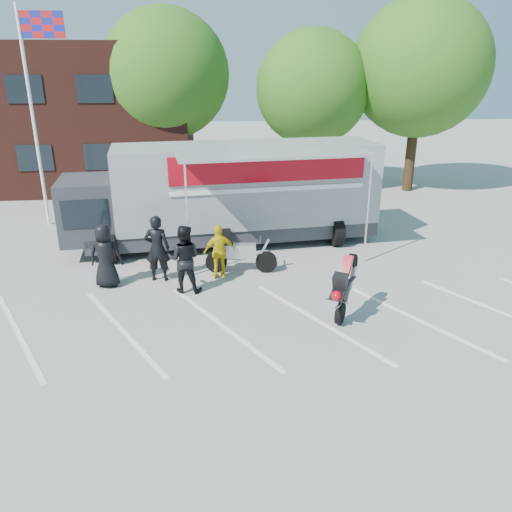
{
  "coord_description": "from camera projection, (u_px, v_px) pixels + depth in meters",
  "views": [
    {
      "loc": [
        0.08,
        -9.81,
        5.9
      ],
      "look_at": [
        1.15,
        2.26,
        1.3
      ],
      "focal_mm": 35.0,
      "sensor_mm": 36.0,
      "label": 1
    }
  ],
  "objects": [
    {
      "name": "spectator_hivis",
      "position": [
        219.0,
        252.0,
        14.69
      ],
      "size": [
        1.02,
        0.61,
        1.62
      ],
      "primitive_type": "imported",
      "rotation": [
        0.0,
        0.0,
        3.38
      ],
      "color": "yellow",
      "rests_on": "ground"
    },
    {
      "name": "transporter_truck",
      "position": [
        234.0,
        242.0,
        17.92
      ],
      "size": [
        11.48,
        6.56,
        3.47
      ],
      "primitive_type": null,
      "rotation": [
        0.0,
        0.0,
        0.12
      ],
      "color": "#92959A",
      "rests_on": "ground"
    },
    {
      "name": "tree_mid",
      "position": [
        313.0,
        89.0,
        23.85
      ],
      "size": [
        5.44,
        5.44,
        7.68
      ],
      "color": "#382314",
      "rests_on": "ground"
    },
    {
      "name": "spectator_leather_a",
      "position": [
        106.0,
        255.0,
        14.04
      ],
      "size": [
        0.95,
        0.65,
        1.86
      ],
      "primitive_type": "imported",
      "rotation": [
        0.0,
        0.0,
        3.08
      ],
      "color": "black",
      "rests_on": "ground"
    },
    {
      "name": "stunt_bike_rider",
      "position": [
        346.0,
        314.0,
        12.71
      ],
      "size": [
        1.4,
        1.67,
        1.79
      ],
      "primitive_type": null,
      "rotation": [
        0.0,
        0.0,
        -0.54
      ],
      "color": "black",
      "rests_on": "ground"
    },
    {
      "name": "tree_right",
      "position": [
        420.0,
        68.0,
        23.47
      ],
      "size": [
        6.46,
        6.46,
        9.12
      ],
      "color": "#382314",
      "rests_on": "ground"
    },
    {
      "name": "spectator_leather_b",
      "position": [
        157.0,
        248.0,
        14.43
      ],
      "size": [
        0.77,
        0.55,
        1.98
      ],
      "primitive_type": "imported",
      "rotation": [
        0.0,
        0.0,
        3.04
      ],
      "color": "black",
      "rests_on": "ground"
    },
    {
      "name": "tree_left",
      "position": [
        166.0,
        75.0,
        23.99
      ],
      "size": [
        6.12,
        6.12,
        8.64
      ],
      "color": "#382314",
      "rests_on": "ground"
    },
    {
      "name": "parked_motorcycle",
      "position": [
        241.0,
        272.0,
        15.35
      ],
      "size": [
        2.3,
        0.98,
        1.17
      ],
      "primitive_type": null,
      "rotation": [
        0.0,
        0.0,
        1.46
      ],
      "color": "#AEAEB2",
      "rests_on": "ground"
    },
    {
      "name": "flagpole",
      "position": [
        36.0,
        92.0,
        18.23
      ],
      "size": [
        1.61,
        0.12,
        8.0
      ],
      "color": "white",
      "rests_on": "ground"
    },
    {
      "name": "ground",
      "position": [
        214.0,
        347.0,
        11.22
      ],
      "size": [
        100.0,
        100.0,
        0.0
      ],
      "primitive_type": "plane",
      "color": "gray",
      "rests_on": "ground"
    },
    {
      "name": "office_building",
      "position": [
        16.0,
        116.0,
        25.92
      ],
      "size": [
        18.0,
        8.0,
        7.0
      ],
      "primitive_type": "cube",
      "color": "#471E16",
      "rests_on": "ground"
    },
    {
      "name": "spectator_leather_c",
      "position": [
        184.0,
        259.0,
        13.7
      ],
      "size": [
        1.03,
        0.85,
        1.93
      ],
      "primitive_type": "imported",
      "rotation": [
        0.0,
        0.0,
        3.0
      ],
      "color": "black",
      "rests_on": "ground"
    },
    {
      "name": "parking_bay_lines",
      "position": [
        214.0,
        325.0,
        12.15
      ],
      "size": [
        18.09,
        13.33,
        0.01
      ],
      "primitive_type": "cube",
      "rotation": [
        0.0,
        0.0,
        0.52
      ],
      "color": "white",
      "rests_on": "ground"
    }
  ]
}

